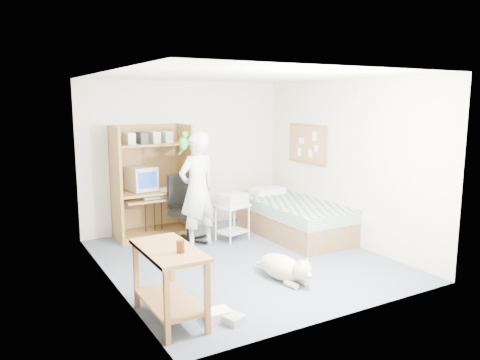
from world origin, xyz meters
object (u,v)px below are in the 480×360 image
Objects in this scene: person at (197,190)px; dog at (284,267)px; bed at (294,218)px; side_desk at (169,273)px; printer_cart at (232,217)px; computer_hutch at (152,186)px; office_chair at (186,218)px.

dog is at bearing 87.51° from person.
side_desk is (-2.85, -1.82, 0.21)m from bed.
printer_cart is (-1.00, 0.26, 0.09)m from bed.
side_desk is 2.45m from person.
bed is at bearing 42.72° from dog.
bed is at bearing 32.50° from side_desk.
printer_cart is at bearing -40.55° from computer_hutch.
printer_cart is (0.66, -0.29, 0.01)m from office_chair.
printer_cart is (0.60, 0.01, -0.49)m from person.
person is at bearing 164.32° from printer_cart.
person reaches higher than office_chair.
side_desk is 1.66m from dog.
person is (0.41, -0.87, 0.05)m from computer_hutch.
computer_hutch is 3.15× the size of printer_cart.
person is 3.04× the size of printer_cart.
dog is at bearing -115.19° from printer_cart.
computer_hutch is 2.35m from bed.
office_chair is 2.12m from dog.
printer_cart is (1.00, -0.86, -0.44)m from computer_hutch.
office_chair is (0.34, -0.57, -0.45)m from computer_hutch.
person is at bearing 93.09° from dog.
computer_hutch is 0.80m from office_chair.
computer_hutch is at bearing 73.86° from side_desk.
person is at bearing -91.66° from office_chair.
person is (0.06, -0.31, 0.50)m from office_chair.
side_desk is at bearing 45.34° from person.
computer_hutch reaches higher than office_chair.
side_desk is at bearing -147.50° from bed.
bed is 2.02× the size of side_desk.
side_desk is at bearing -130.06° from office_chair.
office_chair reaches higher than printer_cart.
computer_hutch is 1.04× the size of person.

